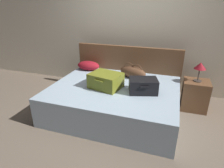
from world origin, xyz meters
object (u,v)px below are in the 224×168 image
hard_case_medium (143,86)px  duffel_bag (133,72)px  nightstand (195,95)px  bed (114,100)px  pillow_near_headboard (88,66)px  hard_case_large (106,81)px  table_lamp (200,67)px

hard_case_medium → duffel_bag: 0.64m
nightstand → hard_case_medium: bearing=-142.5°
bed → pillow_near_headboard: bearing=140.1°
bed → hard_case_medium: bearing=-7.0°
hard_case_medium → nightstand: (0.84, 0.64, -0.33)m
hard_case_large → table_lamp: bearing=37.0°
bed → nightstand: 1.45m
pillow_near_headboard → table_lamp: (2.11, -0.07, 0.21)m
bed → nightstand: size_ratio=3.89×
bed → duffel_bag: size_ratio=3.70×
nightstand → table_lamp: table_lamp is taller
bed → table_lamp: 1.56m
nightstand → table_lamp: size_ratio=1.60×
hard_case_large → duffel_bag: bearing=73.9°
pillow_near_headboard → table_lamp: bearing=-1.9°
pillow_near_headboard → nightstand: (2.11, -0.07, -0.32)m
hard_case_large → hard_case_medium: bearing=13.8°
hard_case_large → nightstand: size_ratio=1.05×
hard_case_large → table_lamp: (1.46, 0.66, 0.19)m
nightstand → table_lamp: bearing=-90.0°
hard_case_medium → duffel_bag: bearing=100.3°
duffel_bag → table_lamp: table_lamp is taller
duffel_bag → pillow_near_headboard: duffel_bag is taller
hard_case_large → hard_case_medium: size_ratio=1.14×
hard_case_large → nightstand: hard_case_large is taller
hard_case_medium → nightstand: hard_case_medium is taller
hard_case_medium → nightstand: 1.11m
duffel_bag → hard_case_medium: bearing=-62.7°
table_lamp → nightstand: bearing=90.0°
duffel_bag → pillow_near_headboard: (-0.97, 0.14, -0.02)m
table_lamp → hard_case_medium: bearing=-142.5°
pillow_near_headboard → bed: bearing=-39.9°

